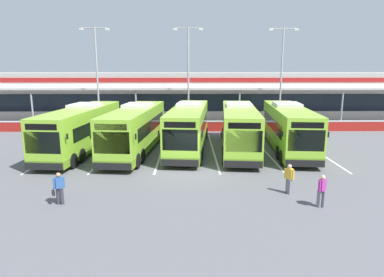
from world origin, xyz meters
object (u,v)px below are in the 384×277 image
Objects in this scene: coach_bus_centre at (189,128)px; coach_bus_right_centre at (239,129)px; coach_bus_left_centre at (136,130)px; lamp_post_west at (97,71)px; pedestrian_child at (289,178)px; lamp_post_centre at (188,71)px; coach_bus_rightmost at (288,128)px; pedestrian_with_handbag at (59,188)px; pedestrian_near_bin at (322,190)px; lamp_post_east at (282,71)px; coach_bus_leftmost at (82,130)px.

coach_bus_centre is 4.10m from coach_bus_right_centre.
lamp_post_west is at bearing 117.06° from coach_bus_left_centre.
pedestrian_child is 0.15× the size of lamp_post_centre.
coach_bus_left_centre is 12.39m from coach_bus_rightmost.
pedestrian_with_handbag is at bearing -101.34° from coach_bus_left_centre.
coach_bus_centre and coach_bus_right_centre have the same top height.
lamp_post_centre is (-5.36, 20.96, 5.42)m from pedestrian_child.
coach_bus_right_centre and coach_bus_rightmost have the same top height.
coach_bus_left_centre is 7.61× the size of pedestrian_child.
pedestrian_near_bin is at bearing -74.28° from lamp_post_centre.
coach_bus_rightmost is 1.12× the size of lamp_post_east.
pedestrian_child is at bearing -62.30° from coach_bus_centre.
coach_bus_leftmost and coach_bus_rightmost have the same top height.
coach_bus_right_centre is at bearing -5.62° from coach_bus_centre.
pedestrian_with_handbag is (-6.39, -11.49, -0.93)m from coach_bus_centre.
pedestrian_with_handbag is 1.00× the size of pedestrian_near_bin.
pedestrian_child is at bearing -103.51° from lamp_post_east.
coach_bus_centre is 1.00× the size of coach_bus_right_centre.
lamp_post_west and lamp_post_east have the same top height.
pedestrian_child is 26.66m from lamp_post_west.
lamp_post_east reaches higher than pedestrian_with_handbag.
pedestrian_near_bin is (2.30, -11.58, -0.91)m from coach_bus_right_centre.
pedestrian_with_handbag is 1.00× the size of pedestrian_child.
coach_bus_centre reaches higher than pedestrian_with_handbag.
coach_bus_left_centre is 13.79m from lamp_post_west.
lamp_post_centre reaches higher than pedestrian_near_bin.
lamp_post_west is (-10.17, 10.83, 4.50)m from coach_bus_centre.
coach_bus_left_centre is at bearing 135.58° from pedestrian_child.
pedestrian_with_handbag is at bearing -78.69° from coach_bus_leftmost.
coach_bus_rightmost is at bearing 2.50° from coach_bus_left_centre.
lamp_post_west is at bearing -179.47° from lamp_post_east.
coach_bus_left_centre is at bearing -110.04° from lamp_post_centre.
coach_bus_right_centre is 1.12× the size of lamp_post_centre.
coach_bus_rightmost is (16.68, 0.49, 0.00)m from coach_bus_leftmost.
pedestrian_near_bin is at bearing -46.52° from coach_bus_left_centre.
lamp_post_east is (5.09, 21.18, 5.42)m from pedestrian_child.
lamp_post_centre is at bearing 69.96° from coach_bus_left_centre.
pedestrian_with_handbag and pedestrian_child have the same top height.
pedestrian_with_handbag is 28.62m from lamp_post_east.
coach_bus_left_centre is 15.48m from pedestrian_near_bin.
coach_bus_right_centre is at bearing 2.55° from coach_bus_left_centre.
lamp_post_east is (2.29, 11.26, 4.50)m from coach_bus_rightmost.
pedestrian_near_bin is at bearing -2.22° from pedestrian_with_handbag.
coach_bus_rightmost reaches higher than pedestrian_near_bin.
coach_bus_leftmost reaches higher than pedestrian_child.
lamp_post_east is at bearing 46.60° from coach_bus_centre.
coach_bus_rightmost is 12.34m from lamp_post_east.
pedestrian_with_handbag is 11.80m from pedestrian_child.
coach_bus_leftmost is at bearing 179.27° from coach_bus_left_centre.
coach_bus_rightmost reaches higher than pedestrian_with_handbag.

